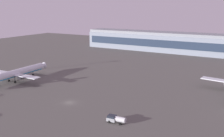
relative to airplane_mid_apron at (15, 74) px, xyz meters
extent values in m
plane|color=#56544F|center=(43.10, -9.79, -4.08)|extent=(416.00, 416.00, 0.00)
cube|color=gray|center=(37.94, 127.44, 2.92)|extent=(143.17, 22.00, 14.00)
cube|color=#263347|center=(37.94, 116.24, 3.62)|extent=(137.44, 0.40, 6.16)
cube|color=gray|center=(37.94, 127.44, 11.12)|extent=(143.17, 19.80, 2.40)
cylinder|color=silver|center=(-0.01, 0.53, 0.10)|extent=(4.39, 36.71, 3.87)
cone|color=silver|center=(-0.29, 20.08, 0.10)|extent=(3.71, 2.50, 3.68)
cube|color=silver|center=(0.01, -0.48, -0.11)|extent=(32.64, 4.54, 0.36)
cylinder|color=slate|center=(-5.59, -0.56, -0.82)|extent=(2.29, 3.70, 2.24)
cylinder|color=slate|center=(5.61, -0.40, -0.82)|extent=(2.29, 3.70, 2.24)
cube|color=#1984B2|center=(-0.01, 0.53, -0.97)|extent=(3.96, 33.77, 0.37)
cylinder|color=#333338|center=(-0.17, 12.26, -1.71)|extent=(0.29, 0.29, 3.62)
cylinder|color=black|center=(-0.17, 12.26, -3.52)|extent=(0.42, 1.13, 1.12)
cylinder|color=#333338|center=(-2.21, -2.04, -1.71)|extent=(0.29, 0.29, 3.62)
cylinder|color=black|center=(-2.21, -2.04, -3.52)|extent=(0.42, 1.13, 1.12)
cylinder|color=#333338|center=(2.27, -1.98, -1.71)|extent=(0.29, 0.29, 3.62)
cylinder|color=black|center=(2.27, -1.98, -3.52)|extent=(0.42, 1.13, 1.12)
cube|color=gray|center=(66.45, -16.69, -3.03)|extent=(3.17, 2.62, 1.20)
cube|color=#1E232D|center=(66.45, -16.69, -2.08)|extent=(2.80, 2.40, 0.70)
cylinder|color=silver|center=(69.14, -16.49, -2.64)|extent=(4.32, 2.11, 1.80)
cylinder|color=black|center=(66.11, -17.77, -3.63)|extent=(0.92, 0.37, 0.90)
cylinder|color=black|center=(65.95, -15.68, -3.63)|extent=(0.92, 0.37, 0.90)
cylinder|color=black|center=(69.94, -17.48, -3.63)|extent=(0.92, 0.37, 0.90)
cylinder|color=black|center=(69.78, -15.39, -3.63)|extent=(0.92, 0.37, 0.90)
camera|label=1|loc=(104.89, -84.37, 32.96)|focal=40.84mm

